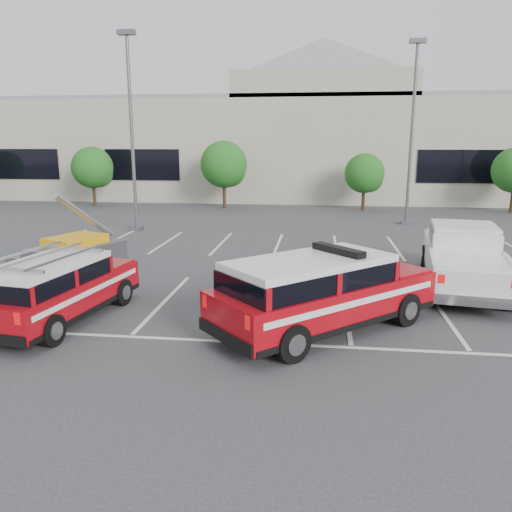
{
  "coord_description": "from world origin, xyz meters",
  "views": [
    {
      "loc": [
        1.83,
        -13.97,
        4.7
      ],
      "look_at": [
        -0.15,
        1.92,
        1.05
      ],
      "focal_mm": 35.0,
      "sensor_mm": 36.0,
      "label": 1
    }
  ],
  "objects_px": {
    "tree_left": "(94,169)",
    "utility_rig": "(73,255)",
    "light_pole_left": "(132,133)",
    "white_pickup": "(463,263)",
    "light_pole_mid": "(412,134)",
    "tree_mid_right": "(366,175)",
    "fire_chief_suv": "(322,298)",
    "ladder_suv": "(58,293)",
    "tree_mid_left": "(225,166)",
    "convention_building": "(301,142)"
  },
  "relations": [
    {
      "from": "tree_left",
      "to": "utility_rig",
      "type": "height_order",
      "value": "tree_left"
    },
    {
      "from": "light_pole_left",
      "to": "white_pickup",
      "type": "bearing_deg",
      "value": -32.24
    },
    {
      "from": "light_pole_mid",
      "to": "tree_mid_right",
      "type": "bearing_deg",
      "value": 107.52
    },
    {
      "from": "tree_mid_right",
      "to": "fire_chief_suv",
      "type": "bearing_deg",
      "value": -97.38
    },
    {
      "from": "fire_chief_suv",
      "to": "ladder_suv",
      "type": "xyz_separation_m",
      "value": [
        -6.99,
        -0.21,
        -0.09
      ]
    },
    {
      "from": "tree_mid_left",
      "to": "convention_building",
      "type": "bearing_deg",
      "value": 62.6
    },
    {
      "from": "utility_rig",
      "to": "fire_chief_suv",
      "type": "bearing_deg",
      "value": -7.13
    },
    {
      "from": "tree_mid_left",
      "to": "ladder_suv",
      "type": "bearing_deg",
      "value": -90.18
    },
    {
      "from": "utility_rig",
      "to": "tree_mid_right",
      "type": "bearing_deg",
      "value": 78.27
    },
    {
      "from": "convention_building",
      "to": "tree_mid_left",
      "type": "height_order",
      "value": "convention_building"
    },
    {
      "from": "tree_left",
      "to": "light_pole_left",
      "type": "bearing_deg",
      "value": -55.48
    },
    {
      "from": "tree_mid_left",
      "to": "light_pole_left",
      "type": "relative_size",
      "value": 0.47
    },
    {
      "from": "convention_building",
      "to": "white_pickup",
      "type": "distance_m",
      "value": 30.06
    },
    {
      "from": "tree_mid_right",
      "to": "fire_chief_suv",
      "type": "xyz_separation_m",
      "value": [
        -3.09,
        -23.84,
        -1.63
      ]
    },
    {
      "from": "tree_mid_left",
      "to": "tree_mid_right",
      "type": "xyz_separation_m",
      "value": [
        10.0,
        -0.0,
        -0.54
      ]
    },
    {
      "from": "light_pole_left",
      "to": "white_pickup",
      "type": "xyz_separation_m",
      "value": [
        14.64,
        -9.23,
        -4.38
      ]
    },
    {
      "from": "ladder_suv",
      "to": "utility_rig",
      "type": "distance_m",
      "value": 5.67
    },
    {
      "from": "convention_building",
      "to": "tree_left",
      "type": "relative_size",
      "value": 13.58
    },
    {
      "from": "tree_left",
      "to": "white_pickup",
      "type": "relative_size",
      "value": 0.64
    },
    {
      "from": "light_pole_mid",
      "to": "fire_chief_suv",
      "type": "distance_m",
      "value": 18.98
    },
    {
      "from": "white_pickup",
      "to": "light_pole_mid",
      "type": "bearing_deg",
      "value": 97.55
    },
    {
      "from": "convention_building",
      "to": "light_pole_mid",
      "type": "xyz_separation_m",
      "value": [
        6.82,
        -15.86,
        0.47
      ]
    },
    {
      "from": "fire_chief_suv",
      "to": "white_pickup",
      "type": "bearing_deg",
      "value": 91.78
    },
    {
      "from": "ladder_suv",
      "to": "tree_left",
      "type": "bearing_deg",
      "value": 120.94
    },
    {
      "from": "tree_left",
      "to": "tree_mid_right",
      "type": "xyz_separation_m",
      "value": [
        20.0,
        -0.0,
        -0.27
      ]
    },
    {
      "from": "tree_mid_left",
      "to": "tree_mid_right",
      "type": "distance_m",
      "value": 10.01
    },
    {
      "from": "light_pole_left",
      "to": "utility_rig",
      "type": "height_order",
      "value": "light_pole_left"
    },
    {
      "from": "light_pole_mid",
      "to": "utility_rig",
      "type": "height_order",
      "value": "light_pole_mid"
    },
    {
      "from": "light_pole_mid",
      "to": "fire_chief_suv",
      "type": "bearing_deg",
      "value": -105.69
    },
    {
      "from": "tree_left",
      "to": "tree_mid_right",
      "type": "distance_m",
      "value": 20.0
    },
    {
      "from": "ladder_suv",
      "to": "utility_rig",
      "type": "bearing_deg",
      "value": 121.57
    },
    {
      "from": "convention_building",
      "to": "tree_left",
      "type": "distance_m",
      "value": 18.11
    },
    {
      "from": "ladder_suv",
      "to": "fire_chief_suv",
      "type": "bearing_deg",
      "value": 10.26
    },
    {
      "from": "tree_mid_left",
      "to": "fire_chief_suv",
      "type": "relative_size",
      "value": 0.82
    },
    {
      "from": "light_pole_left",
      "to": "light_pole_mid",
      "type": "xyz_separation_m",
      "value": [
        15.0,
        4.0,
        0.0
      ]
    },
    {
      "from": "light_pole_left",
      "to": "ladder_suv",
      "type": "height_order",
      "value": "light_pole_left"
    },
    {
      "from": "tree_left",
      "to": "tree_mid_left",
      "type": "xyz_separation_m",
      "value": [
        10.0,
        0.0,
        0.27
      ]
    },
    {
      "from": "light_pole_left",
      "to": "light_pole_mid",
      "type": "height_order",
      "value": "same"
    },
    {
      "from": "tree_left",
      "to": "utility_rig",
      "type": "bearing_deg",
      "value": -67.76
    },
    {
      "from": "tree_mid_left",
      "to": "white_pickup",
      "type": "bearing_deg",
      "value": -59.08
    },
    {
      "from": "light_pole_mid",
      "to": "tree_mid_left",
      "type": "bearing_deg",
      "value": 153.08
    },
    {
      "from": "tree_mid_right",
      "to": "utility_rig",
      "type": "relative_size",
      "value": 1.03
    },
    {
      "from": "white_pickup",
      "to": "light_pole_left",
      "type": "bearing_deg",
      "value": 156.86
    },
    {
      "from": "convention_building",
      "to": "tree_left",
      "type": "height_order",
      "value": "convention_building"
    },
    {
      "from": "tree_mid_right",
      "to": "utility_rig",
      "type": "height_order",
      "value": "tree_mid_right"
    },
    {
      "from": "utility_rig",
      "to": "white_pickup",
      "type": "bearing_deg",
      "value": 19.59
    },
    {
      "from": "light_pole_mid",
      "to": "ladder_suv",
      "type": "height_order",
      "value": "light_pole_mid"
    },
    {
      "from": "convention_building",
      "to": "light_pole_mid",
      "type": "bearing_deg",
      "value": -66.74
    },
    {
      "from": "tree_mid_right",
      "to": "tree_mid_left",
      "type": "bearing_deg",
      "value": 180.0
    },
    {
      "from": "tree_mid_left",
      "to": "utility_rig",
      "type": "bearing_deg",
      "value": -96.94
    }
  ]
}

